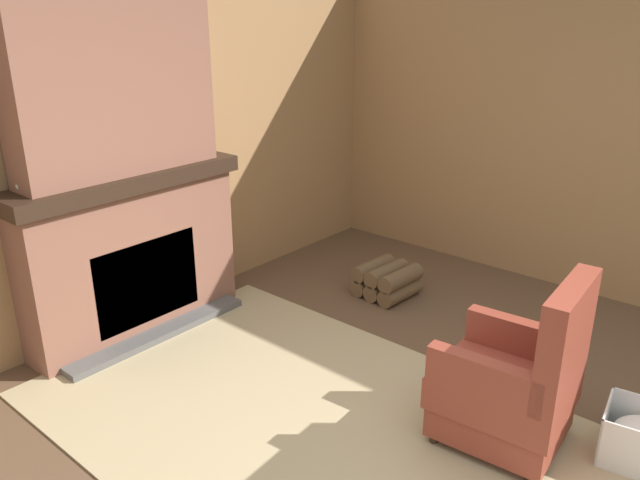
{
  "coord_description": "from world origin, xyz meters",
  "views": [
    {
      "loc": [
        1.09,
        -2.27,
        2.27
      ],
      "look_at": [
        -1.25,
        0.47,
        0.9
      ],
      "focal_mm": 35.0,
      "sensor_mm": 36.0,
      "label": 1
    }
  ],
  "objects_px": {
    "decorative_plate_on_mantel": "(120,151)",
    "storage_case": "(160,155)",
    "armchair": "(513,386)",
    "oil_lamp_vase": "(24,178)",
    "firewood_stack": "(386,280)"
  },
  "relations": [
    {
      "from": "decorative_plate_on_mantel",
      "to": "storage_case",
      "type": "bearing_deg",
      "value": 86.32
    },
    {
      "from": "armchair",
      "to": "storage_case",
      "type": "relative_size",
      "value": 3.95
    },
    {
      "from": "storage_case",
      "to": "decorative_plate_on_mantel",
      "type": "xyz_separation_m",
      "value": [
        -0.02,
        -0.31,
        0.07
      ]
    },
    {
      "from": "armchair",
      "to": "storage_case",
      "type": "distance_m",
      "value": 2.84
    },
    {
      "from": "armchair",
      "to": "decorative_plate_on_mantel",
      "type": "height_order",
      "value": "decorative_plate_on_mantel"
    },
    {
      "from": "decorative_plate_on_mantel",
      "to": "armchair",
      "type": "bearing_deg",
      "value": 10.84
    },
    {
      "from": "armchair",
      "to": "storage_case",
      "type": "height_order",
      "value": "storage_case"
    },
    {
      "from": "oil_lamp_vase",
      "to": "storage_case",
      "type": "height_order",
      "value": "oil_lamp_vase"
    },
    {
      "from": "armchair",
      "to": "oil_lamp_vase",
      "type": "height_order",
      "value": "oil_lamp_vase"
    },
    {
      "from": "firewood_stack",
      "to": "decorative_plate_on_mantel",
      "type": "relative_size",
      "value": 1.69
    },
    {
      "from": "oil_lamp_vase",
      "to": "armchair",
      "type": "bearing_deg",
      "value": 23.99
    },
    {
      "from": "firewood_stack",
      "to": "oil_lamp_vase",
      "type": "xyz_separation_m",
      "value": [
        -1.11,
        -2.31,
        1.15
      ]
    },
    {
      "from": "armchair",
      "to": "decorative_plate_on_mantel",
      "type": "xyz_separation_m",
      "value": [
        -2.71,
        -0.52,
        0.96
      ]
    },
    {
      "from": "oil_lamp_vase",
      "to": "decorative_plate_on_mantel",
      "type": "bearing_deg",
      "value": 91.69
    },
    {
      "from": "oil_lamp_vase",
      "to": "decorative_plate_on_mantel",
      "type": "distance_m",
      "value": 0.68
    }
  ]
}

